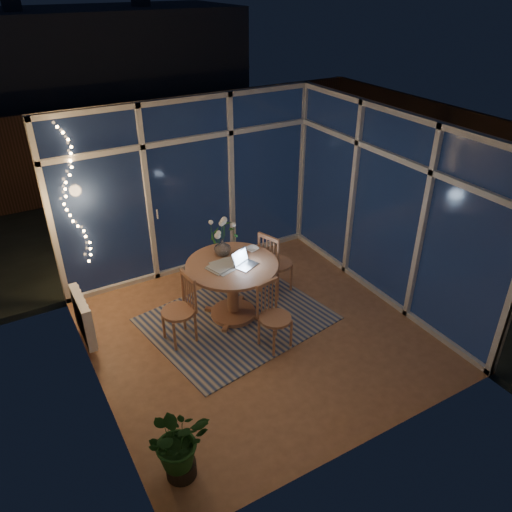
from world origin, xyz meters
name	(u,v)px	position (x,y,z in m)	size (l,w,h in m)	color
floor	(258,333)	(0.00, 0.00, 0.00)	(4.00, 4.00, 0.00)	#8F5C3E
ceiling	(259,133)	(0.00, 0.00, 2.60)	(4.00, 4.00, 0.00)	silver
wall_back	(190,187)	(0.00, 2.00, 1.30)	(4.00, 0.04, 2.60)	beige
wall_front	(376,342)	(0.00, -2.00, 1.30)	(4.00, 0.04, 2.60)	beige
wall_left	(83,293)	(-2.00, 0.00, 1.30)	(0.04, 4.00, 2.60)	beige
wall_right	(389,208)	(2.00, 0.00, 1.30)	(0.04, 4.00, 2.60)	beige
window_wall_back	(191,188)	(0.00, 1.96, 1.30)	(4.00, 0.10, 2.60)	silver
window_wall_right	(386,209)	(1.96, 0.00, 1.30)	(0.10, 4.00, 2.60)	silver
radiator	(83,317)	(-1.94, 0.90, 0.40)	(0.10, 0.70, 0.58)	white
fairy_lights	(72,198)	(-1.65, 1.88, 1.52)	(0.24, 0.10, 1.85)	#FFB666
garden_patio	(159,196)	(0.50, 5.00, -0.06)	(12.00, 6.00, 0.10)	black
garden_fence	(122,149)	(0.00, 5.50, 0.90)	(11.00, 0.08, 1.80)	#342213
neighbour_roof	(89,59)	(0.30, 8.50, 2.20)	(7.00, 3.00, 2.20)	#32363D
garden_shrubs	(116,216)	(-0.80, 3.40, 0.45)	(0.90, 0.90, 0.90)	black
rug	(237,319)	(-0.10, 0.40, 0.01)	(2.24, 1.79, 0.01)	#B7AB95
dining_table	(233,290)	(-0.10, 0.50, 0.40)	(1.19, 1.19, 0.81)	#AA714D
chair_left	(178,310)	(-0.92, 0.37, 0.46)	(0.43, 0.43, 0.93)	#AA714D
chair_right	(276,262)	(0.70, 0.70, 0.50)	(0.46, 0.46, 0.99)	#AA714D
chair_front	(275,317)	(0.05, -0.31, 0.44)	(0.41, 0.41, 0.88)	#AA714D
laptop	(246,259)	(0.04, 0.36, 0.91)	(0.28, 0.25, 0.21)	silver
flower_vase	(222,248)	(-0.10, 0.76, 0.91)	(0.20, 0.20, 0.21)	silver
bowl	(252,249)	(0.29, 0.67, 0.83)	(0.15, 0.15, 0.04)	silver
newspapers	(224,266)	(-0.22, 0.49, 0.82)	(0.34, 0.26, 0.02)	beige
phone	(247,264)	(0.06, 0.39, 0.81)	(0.11, 0.06, 0.01)	black
potted_plant	(179,446)	(-1.65, -1.43, 0.38)	(0.54, 0.47, 0.76)	#194619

